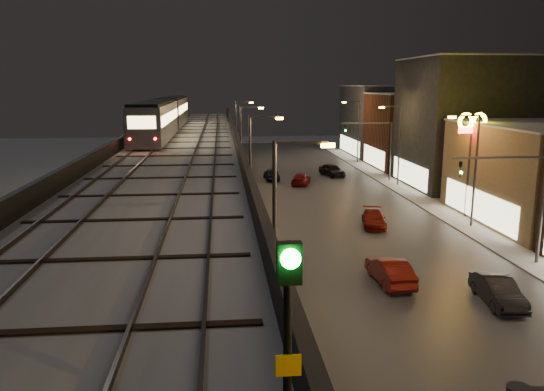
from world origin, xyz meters
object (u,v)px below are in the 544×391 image
car_mid_silver (282,254)px  car_onc_silver (498,292)px  car_far_white (272,175)px  car_onc_white (374,219)px  car_near_white (390,272)px  subway_train (165,115)px  car_mid_dark (301,179)px  rail_signal (289,306)px  car_onc_red (332,171)px

car_mid_silver → car_onc_silver: 12.80m
car_far_white → car_onc_silver: size_ratio=0.95×
car_onc_silver → car_onc_white: 15.83m
car_near_white → subway_train: bearing=-64.0°
car_mid_silver → car_far_white: car_far_white is taller
car_mid_silver → car_mid_dark: size_ratio=1.04×
subway_train → rail_signal: subway_train is taller
rail_signal → car_mid_dark: bearing=81.1°
car_mid_silver → car_far_white: (2.26, 30.20, 0.06)m
subway_train → rail_signal: (6.40, -49.60, 0.37)m
subway_train → car_mid_silver: subway_train is taller
car_far_white → car_onc_red: size_ratio=0.91×
rail_signal → car_onc_red: size_ratio=0.62×
car_mid_silver → car_mid_dark: (5.33, 26.98, 0.00)m
subway_train → car_onc_white: size_ratio=7.73×
subway_train → car_onc_red: bearing=24.0°
car_mid_silver → car_far_white: size_ratio=1.11×
car_onc_silver → car_far_white: bearing=107.1°
rail_signal → subway_train: bearing=97.4°
car_near_white → car_onc_silver: bearing=141.0°
car_mid_silver → car_onc_red: bearing=-101.1°
rail_signal → car_onc_white: bearing=71.7°
car_mid_silver → car_mid_dark: car_mid_dark is taller
car_far_white → car_mid_silver: bearing=83.4°
car_near_white → car_onc_silver: car_near_white is taller
subway_train → car_far_white: 15.38m
car_mid_silver → car_onc_red: (10.00, 32.13, 0.13)m
car_onc_silver → rail_signal: bearing=-120.7°
car_onc_silver → car_near_white: bearing=148.6°
rail_signal → car_near_white: 24.96m
car_far_white → car_onc_white: size_ratio=0.96×
subway_train → car_mid_dark: (14.68, 3.47, -7.58)m
car_onc_red → car_mid_dark: bearing=-149.0°
car_mid_silver → car_onc_silver: car_onc_silver is taller
rail_signal → car_mid_dark: size_ratio=0.63×
car_mid_dark → car_onc_white: (3.07, -18.74, -0.02)m
rail_signal → car_far_white: 57.08m
subway_train → car_far_white: (11.62, 6.69, -7.52)m
subway_train → car_mid_dark: subway_train is taller
rail_signal → car_mid_silver: size_ratio=0.61×
car_near_white → car_mid_silver: (-5.76, 4.06, -0.11)m
car_mid_silver → car_onc_white: size_ratio=1.07×
subway_train → car_near_white: (15.12, -27.57, -7.48)m
car_mid_silver → rail_signal: bearing=89.7°
subway_train → car_onc_white: (17.75, -15.28, -7.60)m
car_mid_silver → car_onc_red: size_ratio=1.02×
subway_train → car_near_white: size_ratio=7.37×
rail_signal → car_mid_silver: 27.43m
subway_train → car_onc_silver: subway_train is taller
rail_signal → car_onc_silver: rail_signal is taller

